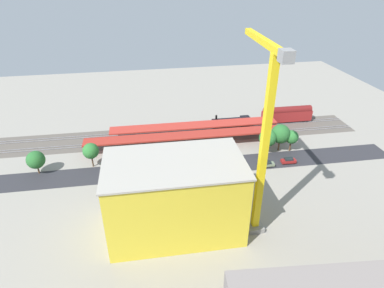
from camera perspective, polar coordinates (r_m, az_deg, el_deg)
ground_plane at (r=97.08m, az=-1.35°, el=-3.40°), size 204.02×204.02×0.00m
rail_bed at (r=113.26m, az=-2.83°, el=1.61°), size 127.78×17.00×0.01m
street_asphalt at (r=95.00m, az=-1.11°, el=-4.19°), size 127.67×11.54×0.01m
track_rails at (r=113.17m, az=-2.84°, el=1.69°), size 127.49×10.56×0.12m
platform_canopy_near at (r=104.02m, az=-0.91°, el=1.55°), size 64.79×6.47×4.33m
platform_canopy_far at (r=110.98m, az=0.50°, el=3.32°), size 57.37×6.62×4.18m
locomotive at (r=119.58m, az=7.24°, el=3.86°), size 15.55×2.80×4.83m
passenger_coach at (r=126.39m, az=16.35°, el=5.08°), size 18.99×3.34×6.23m
parked_car_0 at (r=100.88m, az=16.60°, el=-2.86°), size 4.46×1.93×1.75m
parked_car_1 at (r=97.70m, az=12.93°, el=-3.50°), size 4.82×1.93×1.56m
parked_car_2 at (r=94.63m, az=8.41°, el=-4.10°), size 4.80×1.95×1.83m
parked_car_3 at (r=93.56m, az=3.76°, el=-4.26°), size 4.59×2.06×1.75m
parked_car_4 at (r=91.73m, az=-1.14°, el=-4.96°), size 4.63×1.91×1.66m
parked_car_5 at (r=91.28m, az=-5.76°, el=-5.29°), size 4.46×1.95×1.77m
construction_building at (r=70.17m, az=-2.98°, el=-9.34°), size 28.52×16.87×16.94m
construction_roof_slab at (r=65.17m, az=-3.17°, el=-3.34°), size 29.13×17.48×0.40m
tower_crane at (r=64.25m, az=12.43°, el=1.78°), size 3.60×23.31×40.65m
box_truck_0 at (r=85.72m, az=-6.46°, el=-7.24°), size 8.28×2.70×3.14m
box_truck_1 at (r=85.38m, az=-3.71°, el=-7.09°), size 9.32×2.54×3.64m
box_truck_2 at (r=85.27m, az=-1.61°, el=-7.18°), size 8.40×2.98×3.36m
street_tree_0 at (r=100.16m, az=-25.80°, el=-2.52°), size 5.07×5.07×7.00m
street_tree_1 at (r=104.73m, az=15.30°, el=1.72°), size 6.07×6.07×8.86m
street_tree_2 at (r=102.53m, az=13.18°, el=1.03°), size 5.41×5.41×7.97m
street_tree_3 at (r=97.32m, az=-17.39°, el=-1.18°), size 4.62×4.62×7.56m
street_tree_4 at (r=105.86m, az=17.12°, el=1.17°), size 4.27×4.27×7.04m
traffic_light at (r=89.22m, az=1.16°, el=-3.26°), size 0.50×0.36×6.60m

